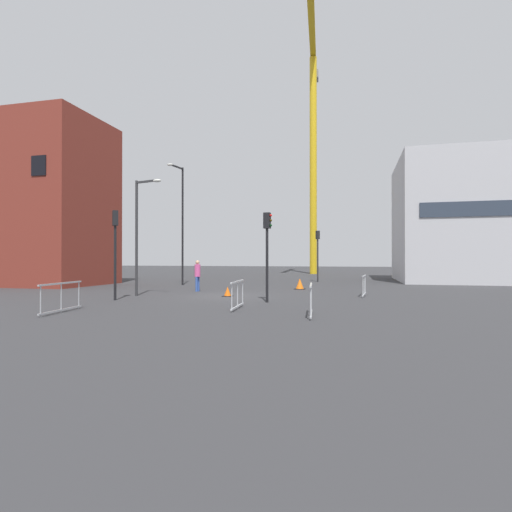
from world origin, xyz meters
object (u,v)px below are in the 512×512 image
object	(u,v)px
traffic_cone_on_verge	(228,292)
streetlamp_short	(140,227)
streetlamp_tall	(181,217)
traffic_light_verge	(115,240)
construction_crane	(313,126)
pedestrian_walking	(197,273)
traffic_light_median	(267,242)
traffic_cone_by_barrier	(300,284)
traffic_light_island	(318,248)

from	to	relation	value
traffic_cone_on_verge	streetlamp_short	bearing A→B (deg)	-168.95
streetlamp_tall	traffic_light_verge	distance (m)	10.84
streetlamp_short	traffic_light_verge	distance (m)	2.32
construction_crane	traffic_light_verge	size ratio (longest dim) A/B	6.84
streetlamp_tall	pedestrian_walking	xyz separation A→B (m)	(3.27, -4.90, -3.92)
streetlamp_tall	traffic_light_median	world-z (taller)	streetlamp_tall
streetlamp_short	traffic_light_median	world-z (taller)	streetlamp_short
traffic_cone_by_barrier	traffic_cone_on_verge	world-z (taller)	traffic_cone_by_barrier
streetlamp_tall	streetlamp_short	bearing A→B (deg)	-80.06
traffic_cone_by_barrier	traffic_cone_on_verge	xyz separation A→B (m)	(-2.96, -5.69, -0.09)
traffic_light_island	pedestrian_walking	distance (m)	13.12
traffic_light_island	streetlamp_short	bearing A→B (deg)	-117.71
traffic_light_island	traffic_cone_by_barrier	xyz separation A→B (m)	(-0.40, -8.38, -2.52)
streetlamp_short	traffic_light_island	size ratio (longest dim) A/B	1.41
traffic_cone_by_barrier	streetlamp_tall	bearing A→B (deg)	168.77
streetlamp_tall	traffic_light_island	bearing A→B (deg)	35.37
traffic_light_island	traffic_cone_on_verge	bearing A→B (deg)	-103.43
traffic_light_median	traffic_light_verge	xyz separation A→B (m)	(-7.07, -0.78, 0.12)
traffic_light_island	pedestrian_walking	world-z (taller)	traffic_light_island
streetlamp_short	traffic_cone_by_barrier	world-z (taller)	streetlamp_short
traffic_cone_by_barrier	traffic_light_verge	bearing A→B (deg)	-130.52
construction_crane	traffic_light_island	distance (m)	23.29
traffic_light_median	traffic_cone_on_verge	xyz separation A→B (m)	(-2.57, 2.27, -2.44)
construction_crane	traffic_light_median	world-z (taller)	construction_crane
streetlamp_tall	traffic_light_median	size ratio (longest dim) A/B	2.17
streetlamp_short	traffic_light_median	bearing A→B (deg)	-11.16
pedestrian_walking	traffic_cone_on_verge	distance (m)	3.81
streetlamp_tall	construction_crane	bearing A→B (deg)	72.81
traffic_cone_on_verge	construction_crane	bearing A→B (deg)	87.54
streetlamp_tall	pedestrian_walking	distance (m)	7.07
streetlamp_short	streetlamp_tall	bearing A→B (deg)	99.94
traffic_light_island	traffic_cone_on_verge	size ratio (longest dim) A/B	8.61
traffic_light_median	traffic_light_island	size ratio (longest dim) A/B	0.93
streetlamp_tall	traffic_light_island	size ratio (longest dim) A/B	2.02
traffic_light_median	traffic_light_verge	size ratio (longest dim) A/B	0.95
traffic_cone_on_verge	traffic_light_median	bearing A→B (deg)	-41.49
streetlamp_tall	streetlamp_short	distance (m)	8.58
traffic_light_verge	pedestrian_walking	size ratio (longest dim) A/B	2.28
streetlamp_tall	streetlamp_short	world-z (taller)	streetlamp_tall
construction_crane	streetlamp_tall	world-z (taller)	construction_crane
pedestrian_walking	traffic_light_island	bearing A→B (deg)	62.29
traffic_light_island	traffic_cone_by_barrier	bearing A→B (deg)	-92.72
construction_crane	traffic_cone_on_verge	world-z (taller)	construction_crane
streetlamp_tall	streetlamp_short	size ratio (longest dim) A/B	1.44
construction_crane	traffic_light_island	xyz separation A→B (m)	(2.03, -16.93, -15.86)
streetlamp_tall	traffic_light_island	xyz separation A→B (m)	(9.31, 6.61, -2.15)
construction_crane	traffic_cone_on_verge	size ratio (longest dim) A/B	57.65
traffic_light_island	traffic_cone_by_barrier	size ratio (longest dim) A/B	6.21
traffic_light_island	pedestrian_walking	size ratio (longest dim) A/B	2.32
traffic_light_verge	traffic_cone_by_barrier	xyz separation A→B (m)	(7.47, 8.74, -2.47)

